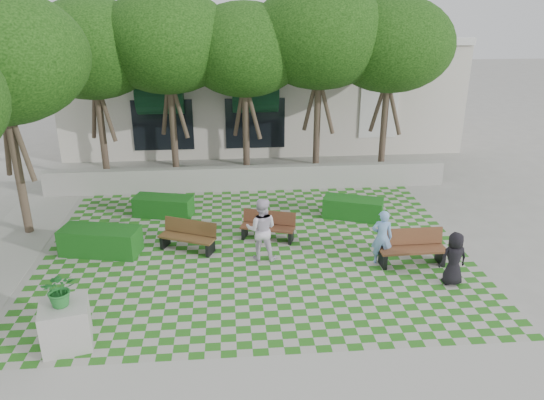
{
  "coord_description": "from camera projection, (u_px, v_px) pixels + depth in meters",
  "views": [
    {
      "loc": [
        -0.71,
        -12.65,
        7.02
      ],
      "look_at": [
        0.5,
        1.5,
        1.4
      ],
      "focal_mm": 35.0,
      "sensor_mm": 36.0,
      "label": 1
    }
  ],
  "objects": [
    {
      "name": "bench_mid",
      "position": [
        268.0,
        226.0,
        15.95
      ],
      "size": [
        1.7,
        1.01,
        0.85
      ],
      "rotation": [
        0.0,
        0.0,
        -0.31
      ],
      "color": "#532E1C",
      "rests_on": "ground"
    },
    {
      "name": "retaining_wall",
      "position": [
        248.0,
        178.0,
        19.94
      ],
      "size": [
        15.0,
        0.36,
        0.9
      ],
      "primitive_type": "cube",
      "color": "#9E9B93",
      "rests_on": "ground"
    },
    {
      "name": "hedge_midleft",
      "position": [
        164.0,
        206.0,
        17.64
      ],
      "size": [
        2.04,
        1.2,
        0.67
      ],
      "primitive_type": "cube",
      "rotation": [
        0.0,
        0.0,
        -0.24
      ],
      "color": "#134A15",
      "rests_on": "ground"
    },
    {
      "name": "bench_east",
      "position": [
        412.0,
        248.0,
        14.49
      ],
      "size": [
        1.84,
        0.65,
        0.96
      ],
      "rotation": [
        0.0,
        0.0,
        0.02
      ],
      "color": "brown",
      "rests_on": "ground"
    },
    {
      "name": "hedge_west",
      "position": [
        101.0,
        241.0,
        15.08
      ],
      "size": [
        2.34,
        1.33,
        0.77
      ],
      "primitive_type": "cube",
      "rotation": [
        0.0,
        0.0,
        -0.21
      ],
      "color": "#144C15",
      "rests_on": "ground"
    },
    {
      "name": "lawn",
      "position": [
        256.0,
        252.0,
        15.28
      ],
      "size": [
        12.0,
        12.0,
        0.0
      ],
      "primitive_type": "plane",
      "color": "#2B721E",
      "rests_on": "ground"
    },
    {
      "name": "sidewalk_south",
      "position": [
        274.0,
        390.0,
        10.0
      ],
      "size": [
        16.0,
        2.0,
        0.01
      ],
      "primitive_type": "cube",
      "color": "#9E9B93",
      "rests_on": "ground"
    },
    {
      "name": "hedge_east",
      "position": [
        353.0,
        208.0,
        17.49
      ],
      "size": [
        2.07,
        1.4,
        0.67
      ],
      "primitive_type": "cube",
      "rotation": [
        0.0,
        0.0,
        -0.36
      ],
      "color": "#154F17",
      "rests_on": "ground"
    },
    {
      "name": "person_white",
      "position": [
        261.0,
        229.0,
        14.6
      ],
      "size": [
        0.98,
        0.82,
        1.8
      ],
      "primitive_type": "imported",
      "rotation": [
        0.0,
        0.0,
        2.96
      ],
      "color": "silver",
      "rests_on": "ground"
    },
    {
      "name": "tree_row",
      "position": [
        191.0,
        49.0,
        17.82
      ],
      "size": [
        17.7,
        13.4,
        7.41
      ],
      "color": "#47382B",
      "rests_on": "ground"
    },
    {
      "name": "ground",
      "position": [
        258.0,
        269.0,
        14.36
      ],
      "size": [
        90.0,
        90.0,
        0.0
      ],
      "primitive_type": "plane",
      "color": "gray",
      "rests_on": "ground"
    },
    {
      "name": "planter_front",
      "position": [
        65.0,
        316.0,
        11.05
      ],
      "size": [
        1.17,
        1.17,
        1.73
      ],
      "rotation": [
        0.0,
        0.0,
        0.23
      ],
      "color": "#9E9B93",
      "rests_on": "ground"
    },
    {
      "name": "building",
      "position": [
        259.0,
        87.0,
        26.55
      ],
      "size": [
        18.0,
        8.92,
        5.15
      ],
      "color": "beige",
      "rests_on": "ground"
    },
    {
      "name": "person_dark",
      "position": [
        454.0,
        259.0,
        13.39
      ],
      "size": [
        0.73,
        0.51,
        1.42
      ],
      "primitive_type": "imported",
      "rotation": [
        0.0,
        0.0,
        3.23
      ],
      "color": "black",
      "rests_on": "ground"
    },
    {
      "name": "person_blue",
      "position": [
        382.0,
        237.0,
        14.4
      ],
      "size": [
        0.63,
        0.47,
        1.56
      ],
      "primitive_type": "imported",
      "rotation": [
        0.0,
        0.0,
        2.96
      ],
      "color": "#7AA7DF",
      "rests_on": "ground"
    },
    {
      "name": "bench_west",
      "position": [
        188.0,
        236.0,
        15.28
      ],
      "size": [
        1.72,
        1.17,
        0.86
      ],
      "rotation": [
        0.0,
        0.0,
        -0.42
      ],
      "color": "#53381C",
      "rests_on": "ground"
    }
  ]
}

